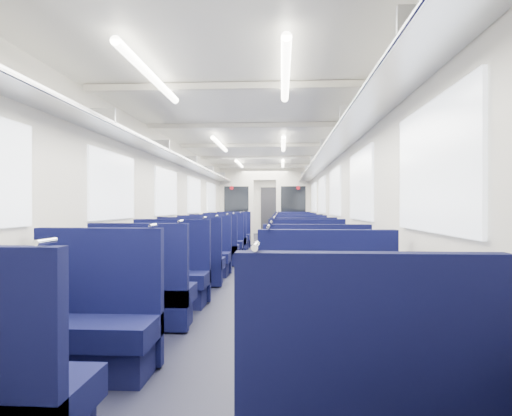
# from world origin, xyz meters

# --- Properties ---
(floor) EXTENTS (2.80, 18.00, 0.01)m
(floor) POSITION_xyz_m (0.00, 0.00, 0.00)
(floor) COLOR black
(floor) RESTS_ON ground
(ceiling) EXTENTS (2.80, 18.00, 0.01)m
(ceiling) POSITION_xyz_m (0.00, 0.00, 2.35)
(ceiling) COLOR white
(ceiling) RESTS_ON wall_left
(wall_left) EXTENTS (0.02, 18.00, 2.35)m
(wall_left) POSITION_xyz_m (-1.40, 0.00, 1.18)
(wall_left) COLOR beige
(wall_left) RESTS_ON floor
(dado_left) EXTENTS (0.03, 17.90, 0.70)m
(dado_left) POSITION_xyz_m (-1.39, 0.00, 0.35)
(dado_left) COLOR black
(dado_left) RESTS_ON floor
(wall_right) EXTENTS (0.02, 18.00, 2.35)m
(wall_right) POSITION_xyz_m (1.40, 0.00, 1.18)
(wall_right) COLOR beige
(wall_right) RESTS_ON floor
(dado_right) EXTENTS (0.03, 17.90, 0.70)m
(dado_right) POSITION_xyz_m (1.39, 0.00, 0.35)
(dado_right) COLOR black
(dado_right) RESTS_ON floor
(wall_far) EXTENTS (2.80, 0.02, 2.35)m
(wall_far) POSITION_xyz_m (0.00, 9.00, 1.18)
(wall_far) COLOR beige
(wall_far) RESTS_ON floor
(luggage_rack_left) EXTENTS (0.36, 17.40, 0.18)m
(luggage_rack_left) POSITION_xyz_m (-1.21, 0.00, 1.97)
(luggage_rack_left) COLOR #B2B5BA
(luggage_rack_left) RESTS_ON wall_left
(luggage_rack_right) EXTENTS (0.36, 17.40, 0.18)m
(luggage_rack_right) POSITION_xyz_m (1.21, 0.00, 1.97)
(luggage_rack_right) COLOR #B2B5BA
(luggage_rack_right) RESTS_ON wall_right
(windows) EXTENTS (2.78, 15.60, 0.75)m
(windows) POSITION_xyz_m (0.00, -0.46, 1.42)
(windows) COLOR white
(windows) RESTS_ON wall_left
(ceiling_fittings) EXTENTS (2.70, 16.06, 0.11)m
(ceiling_fittings) POSITION_xyz_m (0.00, -0.26, 2.29)
(ceiling_fittings) COLOR silver
(ceiling_fittings) RESTS_ON ceiling
(end_door) EXTENTS (0.75, 0.06, 2.00)m
(end_door) POSITION_xyz_m (0.00, 8.94, 1.00)
(end_door) COLOR black
(end_door) RESTS_ON floor
(bulkhead) EXTENTS (2.80, 0.10, 2.35)m
(bulkhead) POSITION_xyz_m (-0.00, 3.48, 1.23)
(bulkhead) COLOR silver
(bulkhead) RESTS_ON floor
(seat_2) EXTENTS (0.95, 0.52, 1.06)m
(seat_2) POSITION_xyz_m (-0.83, -7.02, 0.33)
(seat_2) COLOR #0C0F3A
(seat_2) RESTS_ON floor
(seat_3) EXTENTS (0.95, 0.52, 1.06)m
(seat_3) POSITION_xyz_m (0.83, -7.16, 0.33)
(seat_3) COLOR #0C0F3A
(seat_3) RESTS_ON floor
(seat_4) EXTENTS (0.95, 0.52, 1.06)m
(seat_4) POSITION_xyz_m (-0.83, -5.87, 0.33)
(seat_4) COLOR #0C0F3A
(seat_4) RESTS_ON floor
(seat_5) EXTENTS (0.95, 0.52, 1.06)m
(seat_5) POSITION_xyz_m (0.83, -6.02, 0.33)
(seat_5) COLOR #0C0F3A
(seat_5) RESTS_ON floor
(seat_6) EXTENTS (0.95, 0.52, 1.06)m
(seat_6) POSITION_xyz_m (-0.83, -4.85, 0.33)
(seat_6) COLOR #0C0F3A
(seat_6) RESTS_ON floor
(seat_7) EXTENTS (0.95, 0.52, 1.06)m
(seat_7) POSITION_xyz_m (0.83, -4.71, 0.33)
(seat_7) COLOR #0C0F3A
(seat_7) RESTS_ON floor
(seat_8) EXTENTS (0.95, 0.52, 1.06)m
(seat_8) POSITION_xyz_m (-0.83, -3.57, 0.33)
(seat_8) COLOR #0C0F3A
(seat_8) RESTS_ON floor
(seat_9) EXTENTS (0.95, 0.52, 1.06)m
(seat_9) POSITION_xyz_m (0.83, -3.64, 0.33)
(seat_9) COLOR #0C0F3A
(seat_9) RESTS_ON floor
(seat_10) EXTENTS (0.95, 0.52, 1.06)m
(seat_10) POSITION_xyz_m (-0.83, -2.60, 0.33)
(seat_10) COLOR #0C0F3A
(seat_10) RESTS_ON floor
(seat_11) EXTENTS (0.95, 0.52, 1.06)m
(seat_11) POSITION_xyz_m (0.83, -2.50, 0.33)
(seat_11) COLOR #0C0F3A
(seat_11) RESTS_ON floor
(seat_12) EXTENTS (0.95, 0.52, 1.06)m
(seat_12) POSITION_xyz_m (-0.83, -1.34, 0.33)
(seat_12) COLOR #0C0F3A
(seat_12) RESTS_ON floor
(seat_13) EXTENTS (0.95, 0.52, 1.06)m
(seat_13) POSITION_xyz_m (0.83, -1.43, 0.33)
(seat_13) COLOR #0C0F3A
(seat_13) RESTS_ON floor
(seat_14) EXTENTS (0.95, 0.52, 1.06)m
(seat_14) POSITION_xyz_m (-0.83, -0.11, 0.33)
(seat_14) COLOR #0C0F3A
(seat_14) RESTS_ON floor
(seat_15) EXTENTS (0.95, 0.52, 1.06)m
(seat_15) POSITION_xyz_m (0.83, -0.20, 0.33)
(seat_15) COLOR #0C0F3A
(seat_15) RESTS_ON floor
(seat_16) EXTENTS (0.95, 0.52, 1.06)m
(seat_16) POSITION_xyz_m (-0.83, 0.86, 0.33)
(seat_16) COLOR #0C0F3A
(seat_16) RESTS_ON floor
(seat_17) EXTENTS (0.95, 0.52, 1.06)m
(seat_17) POSITION_xyz_m (0.83, 0.96, 0.33)
(seat_17) COLOR #0C0F3A
(seat_17) RESTS_ON floor
(seat_18) EXTENTS (0.95, 0.52, 1.06)m
(seat_18) POSITION_xyz_m (-0.83, 2.15, 0.33)
(seat_18) COLOR #0C0F3A
(seat_18) RESTS_ON floor
(seat_19) EXTENTS (0.95, 0.52, 1.06)m
(seat_19) POSITION_xyz_m (0.83, 1.99, 0.33)
(seat_19) COLOR #0C0F3A
(seat_19) RESTS_ON floor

